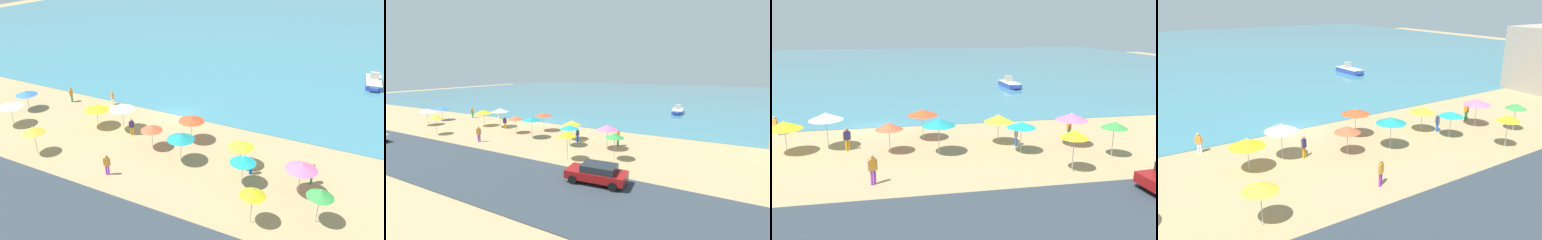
% 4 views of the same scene
% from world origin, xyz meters
% --- Properties ---
extents(ground_plane, '(160.00, 160.00, 0.00)m').
position_xyz_m(ground_plane, '(0.00, 0.00, 0.00)').
color(ground_plane, tan).
extents(sea, '(150.00, 110.00, 0.05)m').
position_xyz_m(sea, '(0.00, 55.00, 0.03)').
color(sea, teal).
rests_on(sea, ground_plane).
extents(coastal_road, '(80.00, 8.00, 0.06)m').
position_xyz_m(coastal_road, '(0.00, -18.00, 0.03)').
color(coastal_road, '#313A42').
rests_on(coastal_road, ground_plane).
extents(beach_umbrella_0, '(2.10, 2.10, 2.29)m').
position_xyz_m(beach_umbrella_0, '(9.02, -6.08, 1.96)').
color(beach_umbrella_0, '#B2B2B7').
rests_on(beach_umbrella_0, ground_plane).
extents(beach_umbrella_1, '(2.28, 2.28, 2.56)m').
position_xyz_m(beach_umbrella_1, '(14.05, -7.63, 2.24)').
color(beach_umbrella_1, '#B2B2B7').
rests_on(beach_umbrella_1, ground_plane).
extents(beach_umbrella_2, '(1.98, 1.98, 2.31)m').
position_xyz_m(beach_umbrella_2, '(10.00, -8.40, 2.03)').
color(beach_umbrella_2, '#B2B2B7').
rests_on(beach_umbrella_2, ground_plane).
extents(beach_umbrella_3, '(2.39, 2.39, 2.38)m').
position_xyz_m(beach_umbrella_3, '(-5.84, -5.70, 2.05)').
color(beach_umbrella_3, '#B2B2B7').
rests_on(beach_umbrella_3, ground_plane).
extents(beach_umbrella_5, '(1.71, 1.71, 2.71)m').
position_xyz_m(beach_umbrella_5, '(11.96, -12.21, 2.38)').
color(beach_umbrella_5, '#B2B2B7').
rests_on(beach_umbrella_5, ground_plane).
extents(beach_umbrella_6, '(1.92, 1.92, 2.26)m').
position_xyz_m(beach_umbrella_6, '(1.12, -6.82, 1.95)').
color(beach_umbrella_6, '#B2B2B7').
rests_on(beach_umbrella_6, ground_plane).
extents(beach_umbrella_7, '(2.33, 2.33, 2.46)m').
position_xyz_m(beach_umbrella_7, '(3.61, -4.11, 2.17)').
color(beach_umbrella_7, '#B2B2B7').
rests_on(beach_umbrella_7, ground_plane).
extents(beach_umbrella_8, '(2.28, 2.28, 2.58)m').
position_xyz_m(beach_umbrella_8, '(4.42, -7.67, 2.28)').
color(beach_umbrella_8, '#B2B2B7').
rests_on(beach_umbrella_8, ground_plane).
extents(beach_umbrella_9, '(2.35, 2.35, 2.72)m').
position_xyz_m(beach_umbrella_9, '(-3.22, -5.09, 2.39)').
color(beach_umbrella_9, '#B2B2B7').
rests_on(beach_umbrella_9, ground_plane).
extents(beach_umbrella_11, '(1.73, 1.73, 2.53)m').
position_xyz_m(beach_umbrella_11, '(15.76, -10.27, 2.23)').
color(beach_umbrella_11, '#B2B2B7').
rests_on(beach_umbrella_11, ground_plane).
extents(beach_umbrella_12, '(1.88, 1.88, 2.54)m').
position_xyz_m(beach_umbrella_12, '(-7.24, -12.05, 2.20)').
color(beach_umbrella_12, '#B2B2B7').
rests_on(beach_umbrella_12, ground_plane).
extents(bather_1, '(0.52, 0.36, 1.67)m').
position_xyz_m(bather_1, '(-1.83, -5.69, 0.94)').
color(bather_1, gold).
rests_on(bather_1, ground_plane).
extents(bather_2, '(0.53, 0.34, 1.58)m').
position_xyz_m(bather_2, '(-7.93, -0.71, 0.88)').
color(bather_2, white).
rests_on(bather_2, ground_plane).
extents(bather_3, '(0.52, 0.36, 1.78)m').
position_xyz_m(bather_3, '(0.25, -11.98, 1.00)').
color(bather_3, purple).
rests_on(bather_3, ground_plane).
extents(bather_4, '(0.24, 0.57, 1.74)m').
position_xyz_m(bather_4, '(14.65, -6.06, 0.98)').
color(bather_4, green).
rests_on(bather_4, ground_plane).
extents(bather_5, '(0.30, 0.56, 1.57)m').
position_xyz_m(bather_5, '(10.16, -6.86, 0.88)').
color(bather_5, blue).
rests_on(bather_5, ground_plane).
extents(skiff_nearshore, '(2.10, 5.31, 1.54)m').
position_xyz_m(skiff_nearshore, '(17.59, 18.72, 0.47)').
color(skiff_nearshore, '#344AA6').
rests_on(skiff_nearshore, sea).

